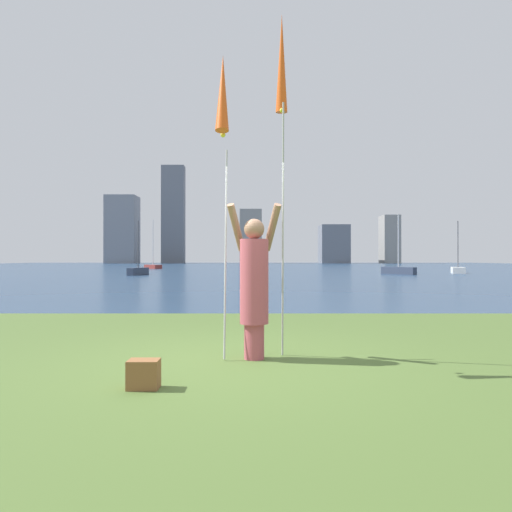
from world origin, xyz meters
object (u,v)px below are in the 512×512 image
at_px(bag, 142,374).
at_px(sailboat_4, 456,270).
at_px(kite_flag_left, 221,103).
at_px(sailboat_0, 136,271).
at_px(sailboat_3, 397,270).
at_px(person, 253,282).
at_px(kite_flag_right, 280,72).
at_px(sailboat_5, 151,266).

bearing_deg(bag, sailboat_4, 62.20).
relative_size(kite_flag_left, bag, 12.28).
bearing_deg(bag, sailboat_0, 104.40).
bearing_deg(sailboat_3, sailboat_4, 21.14).
height_order(kite_flag_left, sailboat_4, sailboat_4).
xyz_separation_m(person, sailboat_3, (11.19, 30.41, -0.61)).
bearing_deg(sailboat_4, kite_flag_left, -117.51).
height_order(kite_flag_left, bag, kite_flag_left).
xyz_separation_m(bag, sailboat_4, (17.89, 33.92, 0.15)).
relative_size(kite_flag_right, bag, 15.15).
relative_size(sailboat_4, sailboat_5, 0.76).
distance_m(person, kite_flag_right, 2.86).
bearing_deg(sailboat_3, bag, -111.12).
relative_size(person, kite_flag_right, 0.43).
bearing_deg(bag, sailboat_3, 68.88).
xyz_separation_m(kite_flag_right, bag, (-1.44, -1.70, -3.64)).
bearing_deg(person, kite_flag_right, 56.24).
relative_size(kite_flag_right, sailboat_0, 1.12).
bearing_deg(sailboat_3, kite_flag_left, -110.57).
height_order(person, kite_flag_right, kite_flag_right).
height_order(sailboat_4, sailboat_5, sailboat_5).
distance_m(kite_flag_left, sailboat_5, 51.09).
distance_m(bag, sailboat_0, 31.05).
bearing_deg(sailboat_4, kite_flag_right, -117.03).
bearing_deg(person, sailboat_4, 74.35).
distance_m(sailboat_4, sailboat_5, 33.47).
xyz_separation_m(person, sailboat_5, (-12.24, 49.21, -0.66)).
relative_size(sailboat_3, sailboat_5, 0.80).
bearing_deg(kite_flag_right, person, -135.41).
distance_m(person, sailboat_0, 30.06).
bearing_deg(sailboat_4, bag, -117.80).
xyz_separation_m(kite_flag_left, bag, (-0.70, -0.93, -2.97)).
relative_size(person, sailboat_0, 0.49).
bearing_deg(sailboat_3, person, -110.20).
bearing_deg(sailboat_4, sailboat_0, -171.44).
relative_size(person, sailboat_3, 0.42).
relative_size(person, kite_flag_left, 0.53).
xyz_separation_m(kite_flag_left, sailboat_4, (17.18, 32.99, -2.82)).
height_order(kite_flag_left, sailboat_3, sailboat_3).
bearing_deg(sailboat_5, sailboat_4, -29.78).
bearing_deg(sailboat_5, person, -76.03).
xyz_separation_m(sailboat_3, sailboat_4, (5.62, 2.17, -0.07)).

